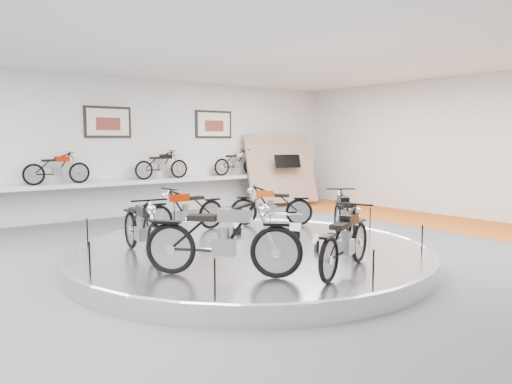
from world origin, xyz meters
TOP-DOWN VIEW (x-y plane):
  - floor at (0.00, 0.00)m, footprint 16.00×16.00m
  - ceiling at (0.00, 0.00)m, footprint 16.00×16.00m
  - wall_back at (0.00, 7.00)m, footprint 16.00×0.00m
  - wall_right at (8.00, 0.00)m, footprint 0.00×14.00m
  - orange_carpet_strip at (6.80, 0.00)m, footprint 2.40×12.60m
  - dado_band at (0.00, 6.98)m, footprint 15.68×0.04m
  - display_platform at (0.00, 0.30)m, footprint 6.40×6.40m
  - platform_rim at (0.00, 0.30)m, footprint 6.40×6.40m
  - shelf at (0.00, 6.70)m, footprint 11.00×0.55m
  - poster_center at (0.00, 6.96)m, footprint 1.35×0.06m
  - poster_right at (3.50, 6.96)m, footprint 1.35×0.06m
  - display_panel at (5.60, 6.10)m, footprint 2.56×1.52m
  - shelf_bike_b at (-1.50, 6.70)m, footprint 1.22×0.43m
  - shelf_bike_c at (1.50, 6.70)m, footprint 1.22×0.43m
  - shelf_bike_d at (4.20, 6.70)m, footprint 1.22×0.43m
  - bike_a at (1.72, 1.81)m, footprint 1.55×1.41m
  - bike_b at (-0.22, 2.21)m, footprint 1.66×0.71m
  - bike_c at (-1.83, 0.81)m, footprint 0.81×1.75m
  - bike_d at (-1.45, -1.02)m, footprint 1.80×1.84m
  - bike_e at (0.08, -1.90)m, footprint 1.74×1.18m
  - bike_f at (1.72, -0.37)m, footprint 1.45×1.68m

SIDE VIEW (x-z plane):
  - floor at x=0.00m, z-range 0.00..0.00m
  - orange_carpet_strip at x=6.80m, z-range 0.00..0.01m
  - display_platform at x=0.00m, z-range 0.00..0.30m
  - platform_rim at x=0.00m, z-range 0.22..0.32m
  - dado_band at x=0.00m, z-range 0.00..1.10m
  - bike_a at x=1.72m, z-range 0.30..1.22m
  - bike_b at x=-0.22m, z-range 0.30..1.25m
  - bike_e at x=0.08m, z-range 0.30..1.27m
  - bike_f at x=1.72m, z-range 0.30..1.27m
  - bike_c at x=-1.83m, z-range 0.30..1.29m
  - bike_d at x=-1.45m, z-range 0.30..1.42m
  - shelf at x=0.00m, z-range 0.95..1.05m
  - display_panel at x=5.60m, z-range 0.10..2.40m
  - shelf_bike_b at x=-1.50m, z-range 1.05..1.78m
  - shelf_bike_c at x=1.50m, z-range 1.05..1.78m
  - shelf_bike_d at x=4.20m, z-range 1.05..1.78m
  - wall_back at x=0.00m, z-range -6.00..10.00m
  - wall_right at x=8.00m, z-range -5.00..9.00m
  - poster_center at x=0.00m, z-range 2.26..3.14m
  - poster_right at x=3.50m, z-range 2.26..3.14m
  - ceiling at x=0.00m, z-range 4.00..4.00m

